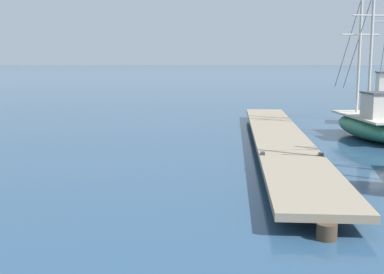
% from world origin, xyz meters
% --- Properties ---
extents(floating_dock, '(3.48, 18.40, 0.53)m').
position_xyz_m(floating_dock, '(5.24, 14.18, 0.36)').
color(floating_dock, gray).
rests_on(floating_dock, ground).
extents(fishing_boat_1, '(2.03, 6.43, 5.95)m').
position_xyz_m(fishing_boat_1, '(9.13, 16.16, 0.63)').
color(fishing_boat_1, '#337556').
rests_on(fishing_boat_1, ground).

